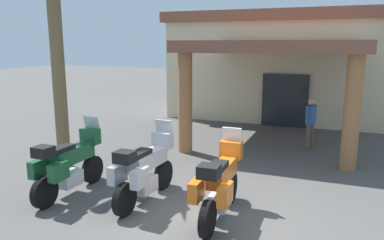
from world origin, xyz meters
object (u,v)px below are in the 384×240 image
motel_building (294,64)px  motorcycle_green (69,164)px  motorcycle_orange (220,184)px  pedestrian (311,120)px  motorcycle_silver (145,170)px

motel_building → motorcycle_green: 11.93m
motel_building → motorcycle_orange: motel_building is taller
motorcycle_orange → pedestrian: size_ratio=1.35×
motorcycle_silver → pedestrian: (2.81, 5.51, 0.24)m
motorcycle_green → motel_building: bearing=-15.4°
motel_building → motorcycle_orange: 11.35m
pedestrian → motorcycle_green: bearing=-100.4°
motel_building → motorcycle_green: motel_building is taller
motorcycle_silver → pedestrian: 6.19m
pedestrian → motorcycle_orange: bearing=-73.6°
motorcycle_silver → pedestrian: size_ratio=1.35×
motorcycle_silver → motorcycle_green: bearing=102.6°
motel_building → motorcycle_orange: (0.22, -11.23, -1.66)m
motel_building → motorcycle_silver: motel_building is taller
motel_building → pedestrian: motel_building is taller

